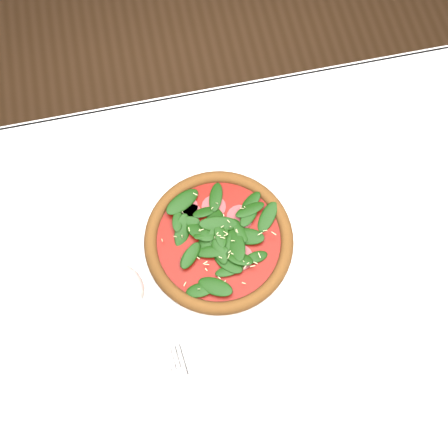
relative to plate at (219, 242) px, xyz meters
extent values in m
plane|color=brown|center=(0.06, -0.06, -0.76)|extent=(6.00, 6.00, 0.00)
cube|color=white|center=(0.06, -0.06, -0.03)|extent=(1.20, 0.80, 0.04)
cylinder|color=#46311C|center=(-0.48, 0.28, -0.40)|extent=(0.06, 0.06, 0.71)
cylinder|color=#46311C|center=(0.60, 0.28, -0.40)|extent=(0.06, 0.06, 0.71)
cube|color=white|center=(0.06, 0.34, -0.12)|extent=(1.20, 0.01, 0.22)
cylinder|color=white|center=(0.00, 0.00, 0.00)|extent=(0.33, 0.33, 0.01)
torus|color=white|center=(0.00, 0.00, 0.00)|extent=(0.33, 0.33, 0.01)
cylinder|color=brown|center=(0.00, 0.00, 0.01)|extent=(0.35, 0.35, 0.01)
torus|color=#A46125|center=(0.00, 0.00, 0.02)|extent=(0.35, 0.35, 0.02)
cylinder|color=#7E0704|center=(0.00, 0.00, 0.02)|extent=(0.29, 0.29, 0.00)
cylinder|color=#A34146|center=(0.00, 0.00, 0.02)|extent=(0.26, 0.26, 0.00)
ellipsoid|color=#143C0B|center=(0.00, 0.00, 0.03)|extent=(0.28, 0.28, 0.02)
cylinder|color=beige|center=(0.00, 0.00, 0.03)|extent=(0.26, 0.26, 0.00)
cylinder|color=white|center=(-0.18, -0.09, -0.01)|extent=(0.08, 0.08, 0.00)
cylinder|color=white|center=(-0.18, -0.09, 0.05)|extent=(0.01, 0.01, 0.11)
ellipsoid|color=white|center=(-0.18, -0.09, 0.15)|extent=(0.09, 0.09, 0.12)
cube|color=white|center=(-0.11, -0.29, 0.00)|extent=(0.18, 0.12, 0.01)
cube|color=silver|center=(-0.11, -0.29, 0.01)|extent=(0.03, 0.15, 0.00)
cube|color=silver|center=(-0.12, -0.20, 0.01)|extent=(0.04, 0.06, 0.00)
camera|label=1|loc=(-0.05, -0.26, 0.91)|focal=40.00mm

